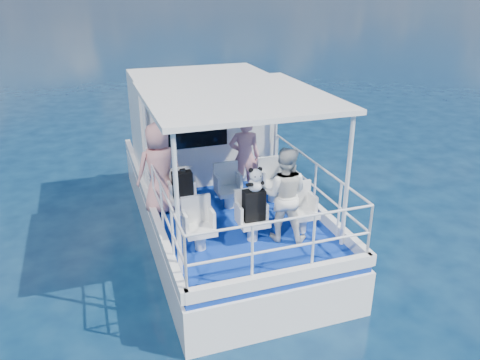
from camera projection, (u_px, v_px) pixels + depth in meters
name	position (u px, v px, depth m)	size (l,w,h in m)	color
ground	(233.00, 252.00, 9.18)	(2000.00, 2000.00, 0.00)	#071D38
hull	(218.00, 229.00, 10.05)	(3.00, 7.00, 1.60)	white
deck	(218.00, 193.00, 9.72)	(2.90, 6.90, 0.10)	navy
cabin	(200.00, 123.00, 10.40)	(2.85, 2.00, 2.20)	white
canopy	(235.00, 96.00, 7.78)	(3.00, 3.20, 0.08)	white
canopy_posts	(236.00, 161.00, 8.18)	(2.77, 2.97, 2.20)	white
railings	(242.00, 200.00, 8.13)	(2.84, 3.59, 1.00)	white
seat_port_fwd	(183.00, 205.00, 8.66)	(0.48, 0.46, 0.38)	silver
seat_center_fwd	(229.00, 198.00, 8.93)	(0.48, 0.46, 0.38)	silver
seat_stbd_fwd	(273.00, 192.00, 9.19)	(0.48, 0.46, 0.38)	silver
seat_port_aft	(200.00, 238.00, 7.53)	(0.48, 0.46, 0.38)	silver
seat_center_aft	(253.00, 230.00, 7.79)	(0.48, 0.46, 0.38)	silver
seat_stbd_aft	(301.00, 221.00, 8.06)	(0.48, 0.46, 0.38)	silver
passenger_port_fwd	(159.00, 169.00, 8.52)	(0.64, 0.46, 1.71)	pink
passenger_stbd_fwd	(245.00, 157.00, 9.15)	(0.61, 0.40, 1.67)	pink
passenger_stbd_aft	(284.00, 194.00, 7.61)	(0.78, 0.61, 1.61)	white
backpack_port	(182.00, 184.00, 8.48)	(0.36, 0.20, 0.47)	black
backpack_center	(254.00, 205.00, 7.61)	(0.35, 0.20, 0.53)	black
compact_camera	(183.00, 171.00, 8.37)	(0.10, 0.06, 0.06)	black
panda	(255.00, 180.00, 7.41)	(0.26, 0.22, 0.40)	silver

